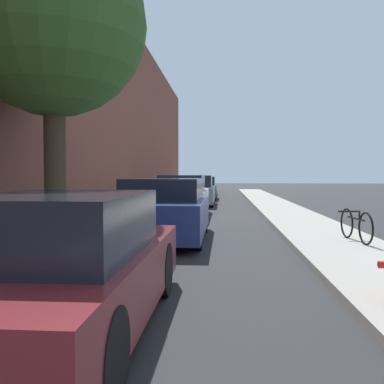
# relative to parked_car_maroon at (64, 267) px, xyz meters

# --- Properties ---
(ground_plane) EXTENTS (120.00, 120.00, 0.00)m
(ground_plane) POSITION_rel_parked_car_maroon_xyz_m (1.01, 10.73, -0.64)
(ground_plane) COLOR #28282B
(sidewalk_left) EXTENTS (2.00, 52.00, 0.12)m
(sidewalk_left) POSITION_rel_parked_car_maroon_xyz_m (-1.89, 10.73, -0.58)
(sidewalk_left) COLOR #9E998E
(sidewalk_left) RESTS_ON ground
(sidewalk_right) EXTENTS (2.00, 52.00, 0.12)m
(sidewalk_right) POSITION_rel_parked_car_maroon_xyz_m (3.91, 10.73, -0.58)
(sidewalk_right) COLOR #9E998E
(sidewalk_right) RESTS_ON ground
(building_facade_left) EXTENTS (0.70, 52.00, 8.77)m
(building_facade_left) POSITION_rel_parked_car_maroon_xyz_m (-3.24, 10.73, 3.75)
(building_facade_left) COLOR brown
(building_facade_left) RESTS_ON ground
(parked_car_maroon) EXTENTS (1.69, 4.11, 1.34)m
(parked_car_maroon) POSITION_rel_parked_car_maroon_xyz_m (0.00, 0.00, 0.00)
(parked_car_maroon) COLOR black
(parked_car_maroon) RESTS_ON ground
(parked_car_navy) EXTENTS (1.88, 4.16, 1.43)m
(parked_car_navy) POSITION_rel_parked_car_maroon_xyz_m (0.14, 5.82, 0.05)
(parked_car_navy) COLOR black
(parked_car_navy) RESTS_ON ground
(parked_car_white) EXTENTS (1.71, 4.32, 1.50)m
(parked_car_white) POSITION_rel_parked_car_maroon_xyz_m (0.04, 11.25, 0.08)
(parked_car_white) COLOR black
(parked_car_white) RESTS_ON ground
(parked_car_grey) EXTENTS (1.91, 4.08, 1.48)m
(parked_car_grey) POSITION_rel_parked_car_maroon_xyz_m (0.07, 16.76, 0.06)
(parked_car_grey) COLOR black
(parked_car_grey) RESTS_ON ground
(parked_car_teal) EXTENTS (1.74, 4.07, 1.39)m
(parked_car_teal) POSITION_rel_parked_car_maroon_xyz_m (0.19, 21.89, 0.02)
(parked_car_teal) COLOR black
(parked_car_teal) RESTS_ON ground
(parked_car_red) EXTENTS (1.79, 4.55, 1.27)m
(parked_car_red) POSITION_rel_parked_car_maroon_xyz_m (0.01, 27.82, -0.02)
(parked_car_red) COLOR black
(parked_car_red) RESTS_ON ground
(street_tree_near) EXTENTS (3.50, 3.50, 5.99)m
(street_tree_near) POSITION_rel_parked_car_maroon_xyz_m (-1.67, 3.90, 3.69)
(street_tree_near) COLOR #423323
(street_tree_near) RESTS_ON sidewalk_left
(bicycle) EXTENTS (0.44, 1.62, 0.66)m
(bicycle) POSITION_rel_parked_car_maroon_xyz_m (4.28, 5.18, -0.18)
(bicycle) COLOR black
(bicycle) RESTS_ON sidewalk_right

